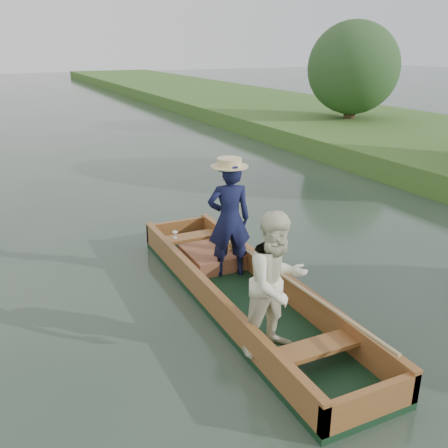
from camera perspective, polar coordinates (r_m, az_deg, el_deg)
name	(u,v)px	position (r m, az deg, el deg)	size (l,w,h in m)	color
ground	(243,305)	(6.73, 2.23, -9.21)	(120.00, 120.00, 0.00)	#283D30
trees_far	(152,76)	(11.83, -8.28, 16.41)	(22.61, 15.15, 4.70)	#47331E
punt	(247,270)	(6.36, 2.64, -5.24)	(1.20, 5.00, 1.79)	black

